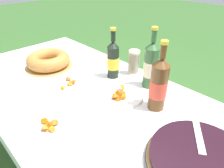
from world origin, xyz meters
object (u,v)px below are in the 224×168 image
object	(u,v)px
serving_knife	(204,161)
cup_stack	(134,62)
bundt_cake	(48,60)
berry_tart	(200,161)
snack_plate_right	(123,95)
juice_bottle_red	(113,60)
snack_plate_near	(70,84)
snack_plate_left	(50,126)
cider_bottle_green	(151,65)
cider_bottle_amber	(159,85)

from	to	relation	value
serving_knife	cup_stack	distance (m)	0.77
bundt_cake	cup_stack	world-z (taller)	cup_stack
serving_knife	berry_tart	bearing A→B (deg)	0.00
berry_tart	bundt_cake	size ratio (longest dim) A/B	1.21
snack_plate_right	bundt_cake	bearing A→B (deg)	-170.85
bundt_cake	juice_bottle_red	bearing A→B (deg)	28.23
juice_bottle_red	snack_plate_near	size ratio (longest dim) A/B	1.38
bundt_cake	snack_plate_left	xyz separation A→B (m)	(0.57, -0.31, -0.04)
juice_bottle_red	serving_knife	bearing A→B (deg)	-20.42
serving_knife	cup_stack	world-z (taller)	cup_stack
cup_stack	cider_bottle_green	size ratio (longest dim) A/B	0.46
bundt_cake	cider_bottle_amber	xyz separation A→B (m)	(0.81, 0.16, 0.09)
bundt_cake	cider_bottle_amber	distance (m)	0.83
juice_bottle_red	snack_plate_near	distance (m)	0.31
juice_bottle_red	snack_plate_left	size ratio (longest dim) A/B	1.55
berry_tart	snack_plate_right	size ratio (longest dim) A/B	1.78
cup_stack	snack_plate_near	xyz separation A→B (m)	(-0.16, -0.40, -0.07)
serving_knife	cider_bottle_green	bearing A→B (deg)	20.86
serving_knife	juice_bottle_red	bearing A→B (deg)	35.58
cider_bottle_green	snack_plate_right	xyz separation A→B (m)	(-0.03, -0.20, -0.12)
serving_knife	bundt_cake	xyz separation A→B (m)	(-1.14, 0.04, -0.02)
snack_plate_right	cup_stack	bearing A→B (deg)	119.48
cider_bottle_green	juice_bottle_red	distance (m)	0.24
snack_plate_near	snack_plate_right	world-z (taller)	snack_plate_right
serving_knife	snack_plate_near	size ratio (longest dim) A/B	1.40
snack_plate_near	bundt_cake	bearing A→B (deg)	172.49
cider_bottle_amber	snack_plate_left	bearing A→B (deg)	-116.87
berry_tart	snack_plate_near	xyz separation A→B (m)	(-0.80, -0.03, -0.02)
juice_bottle_red	cider_bottle_green	bearing A→B (deg)	18.04
cup_stack	cider_bottle_green	world-z (taller)	cider_bottle_green
berry_tart	cider_bottle_amber	distance (m)	0.38
cup_stack	juice_bottle_red	xyz separation A→B (m)	(-0.06, -0.13, 0.04)
serving_knife	snack_plate_near	xyz separation A→B (m)	(-0.81, -0.00, -0.05)
cider_bottle_amber	cup_stack	bearing A→B (deg)	148.60
cider_bottle_green	snack_plate_right	size ratio (longest dim) A/B	1.59
snack_plate_left	cider_bottle_green	bearing A→B (deg)	82.34
juice_bottle_red	snack_plate_left	bearing A→B (deg)	-74.41
snack_plate_right	serving_knife	bearing A→B (deg)	-15.50
snack_plate_right	cider_bottle_green	bearing A→B (deg)	82.87
cider_bottle_green	juice_bottle_red	world-z (taller)	cider_bottle_green
serving_knife	cup_stack	size ratio (longest dim) A/B	1.99
snack_plate_near	serving_knife	bearing A→B (deg)	0.18
serving_knife	snack_plate_left	world-z (taller)	serving_knife
serving_knife	snack_plate_right	distance (m)	0.53
snack_plate_left	juice_bottle_red	bearing A→B (deg)	105.59
juice_bottle_red	cider_bottle_amber	bearing A→B (deg)	-10.14
cider_bottle_amber	juice_bottle_red	world-z (taller)	cider_bottle_amber
berry_tart	snack_plate_left	bearing A→B (deg)	-152.16
berry_tart	cider_bottle_green	world-z (taller)	cider_bottle_green
snack_plate_right	cider_bottle_amber	bearing A→B (deg)	17.50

